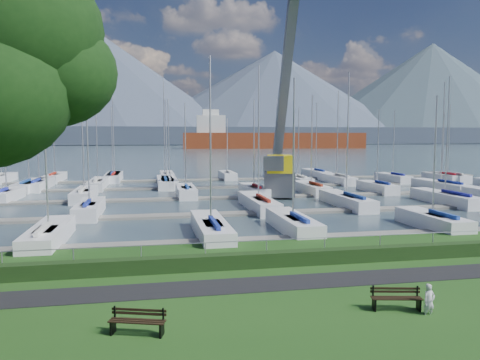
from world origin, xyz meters
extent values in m
cube|color=black|center=(0.00, -3.00, 0.01)|extent=(160.00, 2.00, 0.04)
cube|color=#3B4D56|center=(0.00, 260.00, -0.40)|extent=(800.00, 540.00, 0.20)
cube|color=#1B3312|center=(0.00, -0.40, 0.35)|extent=(80.00, 0.70, 0.70)
cylinder|color=#999CA2|center=(0.00, 0.00, 1.20)|extent=(80.00, 0.04, 0.04)
cube|color=#3A4455|center=(0.00, 330.00, 6.00)|extent=(900.00, 80.00, 12.00)
cone|color=#414B5F|center=(-80.00, 400.00, 57.50)|extent=(340.00, 340.00, 115.00)
cone|color=#444F63|center=(110.00, 410.00, 42.50)|extent=(300.00, 300.00, 85.00)
cone|color=#3C4C57|center=(280.00, 420.00, 50.00)|extent=(320.00, 320.00, 100.00)
cube|color=slate|center=(0.00, 6.00, -0.22)|extent=(90.00, 1.60, 0.25)
cube|color=slate|center=(0.00, 16.00, -0.22)|extent=(90.00, 1.60, 0.25)
cube|color=slate|center=(0.00, 26.00, -0.22)|extent=(90.00, 1.60, 0.25)
cube|color=gray|center=(0.00, 36.00, -0.22)|extent=(90.00, 1.60, 0.25)
cube|color=gray|center=(0.00, 46.00, -0.22)|extent=(90.00, 1.60, 0.25)
cube|color=black|center=(-7.77, -6.89, 0.23)|extent=(0.18, 0.40, 0.45)
cube|color=black|center=(-7.72, -6.72, 0.65)|extent=(0.06, 0.06, 0.40)
cube|color=black|center=(-6.25, -7.38, 0.23)|extent=(0.18, 0.40, 0.45)
cube|color=black|center=(-6.19, -7.21, 0.65)|extent=(0.06, 0.06, 0.40)
cube|color=black|center=(-7.06, -7.28, 0.45)|extent=(1.74, 0.65, 0.04)
cube|color=black|center=(-7.01, -7.13, 0.45)|extent=(1.74, 0.65, 0.04)
cube|color=black|center=(-6.96, -6.99, 0.45)|extent=(1.74, 0.65, 0.04)
cube|color=black|center=(-6.95, -6.94, 0.62)|extent=(1.73, 0.59, 0.08)
cube|color=black|center=(-6.95, -6.94, 0.74)|extent=(1.73, 0.59, 0.08)
cube|color=black|center=(1.35, -6.60, 0.23)|extent=(0.14, 0.40, 0.45)
cube|color=black|center=(1.39, -6.42, 0.65)|extent=(0.06, 0.06, 0.40)
cube|color=black|center=(2.91, -6.93, 0.23)|extent=(0.14, 0.40, 0.45)
cube|color=black|center=(2.95, -6.75, 0.65)|extent=(0.06, 0.06, 0.40)
cube|color=black|center=(2.10, -6.91, 0.45)|extent=(1.78, 0.47, 0.04)
cube|color=black|center=(2.13, -6.76, 0.45)|extent=(1.78, 0.47, 0.04)
cube|color=black|center=(2.16, -6.62, 0.45)|extent=(1.78, 0.47, 0.04)
cube|color=black|center=(2.17, -6.57, 0.62)|extent=(1.77, 0.41, 0.08)
cube|color=black|center=(2.17, -6.57, 0.74)|extent=(1.77, 0.41, 0.08)
imported|color=silver|center=(3.04, -7.36, 0.63)|extent=(0.50, 0.37, 1.25)
sphere|color=black|center=(-10.64, -6.80, 9.33)|extent=(5.71, 5.71, 5.71)
sphere|color=black|center=(-10.15, -4.62, 8.67)|extent=(4.69, 4.69, 4.69)
sphere|color=black|center=(-9.39, -6.57, 8.20)|extent=(3.90, 3.90, 3.90)
cube|color=#52545A|center=(6.87, 25.58, 1.20)|extent=(3.93, 3.93, 2.60)
cube|color=yellow|center=(6.87, 25.58, 3.30)|extent=(3.40, 3.96, 1.80)
cube|color=#57595E|center=(8.67, 30.08, 12.30)|extent=(2.01, 11.26, 19.89)
cube|color=#4F5356|center=(5.67, 23.58, 3.50)|extent=(2.51, 2.65, 1.40)
cube|color=maroon|center=(55.40, 209.33, 2.50)|extent=(92.19, 26.24, 10.00)
cube|color=silver|center=(23.71, 212.24, 10.00)|extent=(15.22, 15.22, 12.00)
cube|color=silver|center=(23.71, 212.24, 17.00)|extent=(8.70, 8.70, 4.00)
camera|label=1|loc=(-6.52, -21.75, 6.30)|focal=35.00mm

